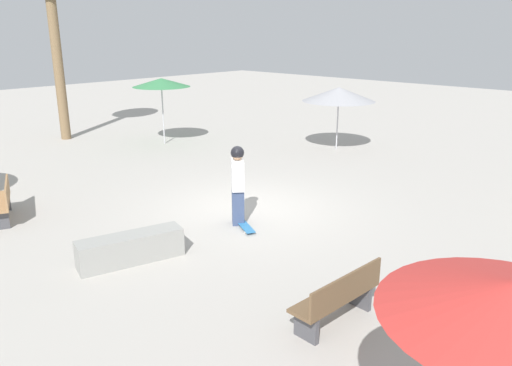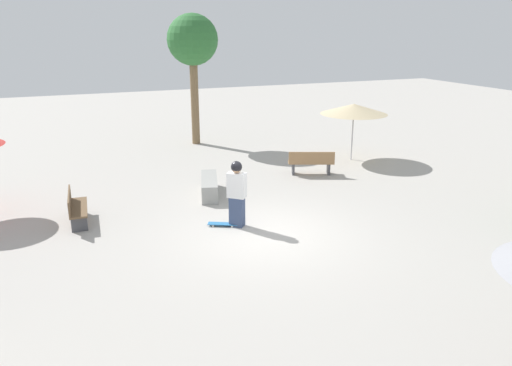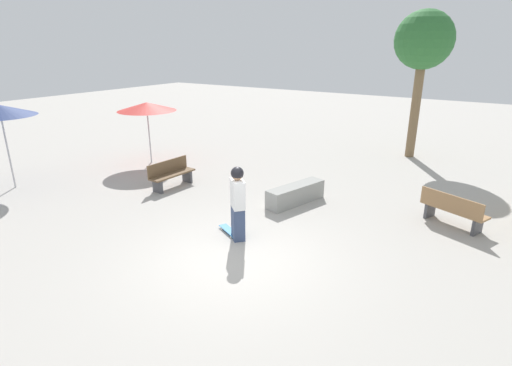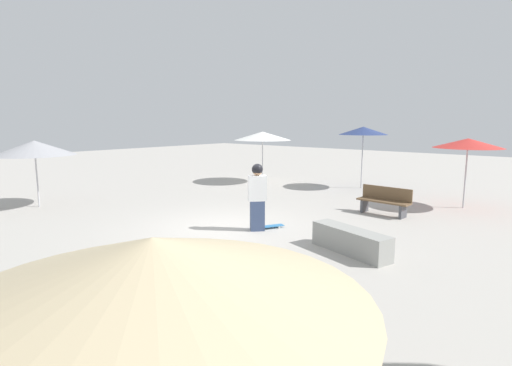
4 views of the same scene
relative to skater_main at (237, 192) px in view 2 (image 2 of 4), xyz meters
The scene contains 8 objects.
ground_plane 1.33m from the skater_main, 28.81° to the left, with size 60.00×60.00×0.00m, color #ADA8A0.
skater_main is the anchor object (origin of this frame).
skateboard 0.97m from the skater_main, 110.54° to the right, with size 0.54×0.80×0.07m.
concrete_ledge 2.80m from the skater_main, behind, with size 1.99×1.00×0.54m.
bench_near 4.31m from the skater_main, 114.90° to the right, with size 1.62×0.53×0.85m.
bench_far 5.37m from the skater_main, 130.74° to the left, with size 1.02×1.65×0.85m.
shade_umbrella_tan 8.09m from the skater_main, 126.05° to the left, with size 2.56×2.56×2.19m.
palm_tree_center_left 10.44m from the skater_main, behind, with size 2.15×2.15×5.54m.
Camera 2 is at (10.64, -4.57, 5.03)m, focal length 35.00 mm.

